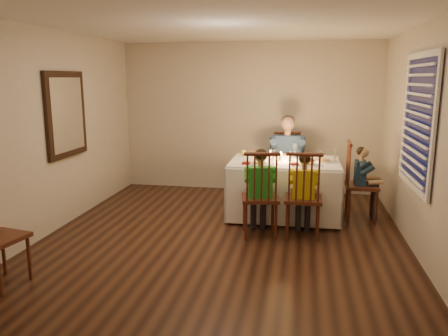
% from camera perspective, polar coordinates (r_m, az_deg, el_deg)
% --- Properties ---
extents(ground, '(5.00, 5.00, 0.00)m').
position_cam_1_polar(ground, '(5.59, -0.04, -9.12)').
color(ground, black).
rests_on(ground, ground).
extents(wall_left, '(0.02, 5.00, 2.60)m').
position_cam_1_polar(wall_left, '(6.08, -21.46, 4.41)').
color(wall_left, '#BBB2A0').
rests_on(wall_left, ground).
extents(wall_right, '(0.02, 5.00, 2.60)m').
position_cam_1_polar(wall_right, '(5.35, 24.44, 3.28)').
color(wall_right, '#BBB2A0').
rests_on(wall_right, ground).
extents(wall_back, '(4.50, 0.02, 2.60)m').
position_cam_1_polar(wall_back, '(7.73, 3.27, 6.59)').
color(wall_back, '#BBB2A0').
rests_on(wall_back, ground).
extents(ceiling, '(5.00, 5.00, 0.00)m').
position_cam_1_polar(ceiling, '(5.26, -0.05, 18.40)').
color(ceiling, white).
rests_on(ceiling, wall_back).
extents(dining_table, '(1.58, 1.15, 0.79)m').
position_cam_1_polar(dining_table, '(6.37, 7.87, -1.12)').
color(dining_table, white).
rests_on(dining_table, ground).
extents(chair_adult, '(0.48, 0.46, 1.12)m').
position_cam_1_polar(chair_adult, '(7.30, 8.06, -4.20)').
color(chair_adult, '#3C1C10').
rests_on(chair_adult, ground).
extents(chair_near_left, '(0.53, 0.51, 1.12)m').
position_cam_1_polar(chair_near_left, '(5.71, 4.64, -8.71)').
color(chair_near_left, '#3C1C10').
rests_on(chair_near_left, ground).
extents(chair_near_right, '(0.47, 0.44, 1.12)m').
position_cam_1_polar(chair_near_right, '(5.74, 10.14, -8.74)').
color(chair_near_right, '#3C1C10').
rests_on(chair_near_right, ground).
extents(chair_end, '(0.44, 0.46, 1.12)m').
position_cam_1_polar(chair_end, '(6.58, 17.26, -6.41)').
color(chair_end, '#3C1C10').
rests_on(chair_end, ground).
extents(chair_extra, '(0.50, 0.51, 1.08)m').
position_cam_1_polar(chair_extra, '(4.93, -26.82, -13.41)').
color(chair_extra, '#3C1C10').
rests_on(chair_extra, ground).
extents(adult, '(0.56, 0.52, 1.39)m').
position_cam_1_polar(adult, '(7.30, 8.06, -4.20)').
color(adult, '#32517F').
rests_on(adult, ground).
extents(child_green, '(0.45, 0.42, 1.13)m').
position_cam_1_polar(child_green, '(5.71, 4.64, -8.71)').
color(child_green, green).
rests_on(child_green, ground).
extents(child_yellow, '(0.37, 0.34, 1.09)m').
position_cam_1_polar(child_yellow, '(5.74, 10.14, -8.74)').
color(child_yellow, yellow).
rests_on(child_yellow, ground).
extents(child_teal, '(0.32, 0.35, 1.05)m').
position_cam_1_polar(child_teal, '(6.58, 17.26, -6.41)').
color(child_teal, '#1A3143').
rests_on(child_teal, ground).
extents(setting_adult, '(0.26, 0.26, 0.02)m').
position_cam_1_polar(setting_adult, '(6.63, 7.72, 1.55)').
color(setting_adult, white).
rests_on(setting_adult, dining_table).
extents(setting_green, '(0.26, 0.26, 0.02)m').
position_cam_1_polar(setting_green, '(5.99, 4.65, 0.54)').
color(setting_green, white).
rests_on(setting_green, dining_table).
extents(setting_yellow, '(0.26, 0.26, 0.02)m').
position_cam_1_polar(setting_yellow, '(6.03, 10.91, 0.44)').
color(setting_yellow, white).
rests_on(setting_yellow, dining_table).
extents(setting_teal, '(0.26, 0.26, 0.02)m').
position_cam_1_polar(setting_teal, '(6.34, 12.85, 0.90)').
color(setting_teal, white).
rests_on(setting_teal, dining_table).
extents(candle_left, '(0.06, 0.06, 0.10)m').
position_cam_1_polar(candle_left, '(6.31, 7.41, 1.42)').
color(candle_left, white).
rests_on(candle_left, dining_table).
extents(candle_right, '(0.06, 0.06, 0.10)m').
position_cam_1_polar(candle_right, '(6.31, 8.59, 1.38)').
color(candle_right, white).
rests_on(candle_right, dining_table).
extents(squash, '(0.09, 0.09, 0.09)m').
position_cam_1_polar(squash, '(6.68, 2.55, 2.03)').
color(squash, '#F7EA41').
rests_on(squash, dining_table).
extents(orange_fruit, '(0.08, 0.08, 0.08)m').
position_cam_1_polar(orange_fruit, '(6.36, 10.65, 1.31)').
color(orange_fruit, orange).
rests_on(orange_fruit, dining_table).
extents(serving_bowl, '(0.23, 0.23, 0.05)m').
position_cam_1_polar(serving_bowl, '(6.66, 4.04, 1.83)').
color(serving_bowl, white).
rests_on(serving_bowl, dining_table).
extents(wall_mirror, '(0.06, 0.95, 1.15)m').
position_cam_1_polar(wall_mirror, '(6.30, -19.92, 6.58)').
color(wall_mirror, black).
rests_on(wall_mirror, wall_left).
extents(window_blinds, '(0.07, 1.34, 1.54)m').
position_cam_1_polar(window_blinds, '(5.42, 23.91, 5.55)').
color(window_blinds, black).
rests_on(window_blinds, wall_right).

